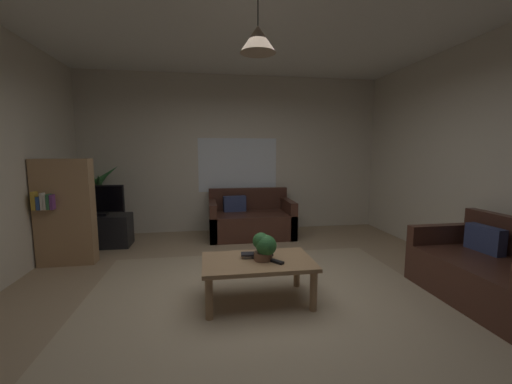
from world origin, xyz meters
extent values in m
cube|color=#9E8466|center=(0.00, 0.00, -0.01)|extent=(5.49, 5.63, 0.02)
cube|color=tan|center=(0.00, -0.20, 0.00)|extent=(3.57, 3.09, 0.01)
cube|color=beige|center=(0.00, 2.84, 1.44)|extent=(5.61, 0.06, 2.88)
cube|color=beige|center=(2.78, 0.00, 1.44)|extent=(0.06, 5.63, 2.88)
cube|color=white|center=(0.00, 0.00, 2.89)|extent=(5.49, 5.63, 0.02)
cube|color=white|center=(0.05, 2.81, 1.24)|extent=(1.47, 0.01, 1.00)
cube|color=#47281E|center=(0.23, 2.28, 0.21)|extent=(1.45, 0.87, 0.42)
cube|color=#47281E|center=(0.23, 2.65, 0.62)|extent=(1.45, 0.12, 0.40)
cube|color=#47281E|center=(-0.44, 2.28, 0.32)|extent=(0.12, 0.87, 0.64)
cube|color=#47281E|center=(0.89, 2.28, 0.32)|extent=(0.12, 0.87, 0.64)
cube|color=navy|center=(-0.04, 2.47, 0.56)|extent=(0.41, 0.17, 0.28)
cube|color=#47281E|center=(2.21, -0.51, 0.21)|extent=(0.87, 1.39, 0.42)
cube|color=#47281E|center=(2.21, 0.13, 0.32)|extent=(0.87, 0.12, 0.64)
cube|color=navy|center=(2.41, -0.23, 0.56)|extent=(0.14, 0.41, 0.28)
cube|color=#A87F56|center=(-0.05, -0.13, 0.41)|extent=(1.09, 0.67, 0.04)
cylinder|color=#A87F56|center=(-0.54, -0.40, 0.19)|extent=(0.07, 0.07, 0.39)
cylinder|color=#A87F56|center=(0.43, -0.40, 0.19)|extent=(0.07, 0.07, 0.39)
cylinder|color=#A87F56|center=(-0.54, 0.14, 0.19)|extent=(0.07, 0.07, 0.39)
cylinder|color=#A87F56|center=(0.43, 0.14, 0.19)|extent=(0.07, 0.07, 0.39)
cube|color=beige|center=(-0.13, -0.04, 0.44)|extent=(0.12, 0.09, 0.03)
cube|color=black|center=(-0.14, -0.05, 0.47)|extent=(0.15, 0.12, 0.02)
cube|color=black|center=(0.11, -0.23, 0.44)|extent=(0.14, 0.16, 0.02)
cube|color=black|center=(0.05, 0.00, 0.44)|extent=(0.15, 0.14, 0.02)
cylinder|color=brown|center=(0.00, -0.14, 0.47)|extent=(0.18, 0.18, 0.08)
sphere|color=#2D6B33|center=(0.03, -0.16, 0.58)|extent=(0.21, 0.21, 0.21)
sphere|color=#2D6B33|center=(-0.02, -0.12, 0.62)|extent=(0.17, 0.17, 0.17)
cube|color=black|center=(-2.20, 2.06, 0.25)|extent=(0.90, 0.44, 0.50)
cube|color=black|center=(-2.20, 2.04, 0.76)|extent=(0.76, 0.05, 0.43)
cube|color=black|center=(-2.20, 2.02, 0.76)|extent=(0.72, 0.00, 0.39)
cube|color=black|center=(-2.20, 2.04, 0.52)|extent=(0.24, 0.16, 0.04)
cylinder|color=brown|center=(-2.39, 2.58, 0.15)|extent=(0.32, 0.32, 0.30)
cylinder|color=brown|center=(-2.39, 2.58, 0.64)|extent=(0.05, 0.05, 0.67)
cone|color=#2D6B33|center=(-2.21, 2.58, 1.11)|extent=(0.42, 0.11, 0.35)
cone|color=#2D6B33|center=(-2.31, 2.79, 1.05)|extent=(0.22, 0.49, 0.30)
cone|color=#2D6B33|center=(-2.48, 2.73, 1.03)|extent=(0.24, 0.39, 0.27)
cone|color=#2D6B33|center=(-2.55, 2.57, 1.08)|extent=(0.37, 0.11, 0.31)
cone|color=#2D6B33|center=(-2.50, 2.36, 1.08)|extent=(0.26, 0.51, 0.37)
cone|color=#2D6B33|center=(-2.29, 2.40, 1.04)|extent=(0.25, 0.43, 0.29)
cube|color=#A87F56|center=(-2.38, 1.31, 0.70)|extent=(0.70, 0.22, 1.40)
cube|color=gold|center=(-2.65, 1.19, 0.88)|extent=(0.05, 0.16, 0.23)
cube|color=#2D4C8C|center=(-2.60, 1.19, 0.85)|extent=(0.04, 0.16, 0.16)
cube|color=beige|center=(-2.56, 1.19, 0.88)|extent=(0.03, 0.16, 0.21)
cube|color=beige|center=(-2.52, 1.19, 0.86)|extent=(0.03, 0.16, 0.18)
cube|color=#387247|center=(-2.49, 1.19, 0.87)|extent=(0.03, 0.16, 0.20)
cube|color=#72387F|center=(-2.45, 1.19, 0.86)|extent=(0.03, 0.16, 0.19)
cylinder|color=black|center=(-0.05, -0.13, 2.75)|extent=(0.01, 0.01, 0.26)
cone|color=tan|center=(-0.05, -0.13, 2.50)|extent=(0.33, 0.33, 0.24)
camera|label=1|loc=(-0.54, -3.08, 1.49)|focal=22.02mm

